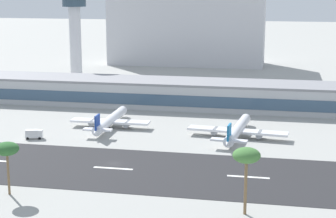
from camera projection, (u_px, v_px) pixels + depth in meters
name	position (u px, v px, depth m)	size (l,w,h in m)	color
ground_plane	(114.00, 163.00, 173.69)	(1400.00, 1400.00, 0.00)	#9E9E99
runway_strip	(110.00, 168.00, 169.15)	(800.00, 39.28, 0.08)	#262628
runway_centreline_dash_4	(113.00, 168.00, 168.92)	(12.00, 1.20, 0.01)	white
runway_centreline_dash_5	(248.00, 177.00, 161.32)	(12.00, 1.20, 0.01)	white
terminal_building	(193.00, 94.00, 252.64)	(221.29, 23.56, 11.71)	#B7BABC
control_tower	(75.00, 29.00, 301.68)	(13.47, 13.47, 48.04)	silver
distant_hotel_block	(187.00, 29.00, 384.34)	(103.43, 33.18, 47.49)	#BCBCC1
airliner_navy_tail_gate_0	(109.00, 121.00, 215.92)	(30.44, 40.37, 8.43)	white
airliner_blue_tail_gate_1	(237.00, 131.00, 201.78)	(36.03, 40.93, 8.55)	silver
service_box_truck_0	(34.00, 134.00, 201.11)	(6.40, 3.84, 3.25)	white
palm_tree_1	(246.00, 157.00, 132.43)	(6.57, 6.57, 16.39)	brown
palm_tree_2	(7.00, 150.00, 145.67)	(6.26, 6.26, 14.04)	brown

